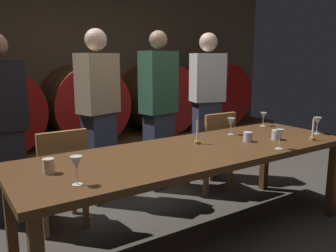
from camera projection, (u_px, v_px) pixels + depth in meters
ground_plane at (197, 241)px, 2.79m from camera, size 9.32×9.32×0.00m
back_wall at (70, 62)px, 4.92m from camera, size 7.17×0.24×2.80m
barrel_shelf at (88, 153)px, 4.70m from camera, size 6.46×0.90×0.37m
wine_barrel_center at (84, 103)px, 4.56m from camera, size 0.99×0.76×0.99m
wine_barrel_right at (158, 98)px, 5.18m from camera, size 0.99×0.76×0.99m
wine_barrel_far_right at (213, 94)px, 5.77m from camera, size 0.99×0.76×0.99m
dining_table at (194, 157)px, 2.75m from camera, size 2.78×0.92×0.74m
chair_left at (61, 175)px, 2.91m from camera, size 0.40×0.40×0.88m
chair_right at (213, 147)px, 3.80m from camera, size 0.41×0.41×0.88m
guest_far_left at (3, 129)px, 3.00m from camera, size 0.40×0.28×1.66m
guest_center_left at (99, 115)px, 3.44m from camera, size 0.43×0.34×1.73m
guest_center_right at (159, 110)px, 3.81m from camera, size 0.42×0.30×1.74m
guest_far_right at (207, 105)px, 4.18m from camera, size 0.43×0.33×1.74m
candle_left at (197, 137)px, 2.90m from camera, size 0.05×0.05×0.22m
candle_right at (313, 134)px, 3.02m from camera, size 0.05×0.05×0.21m
wine_glass_far_left at (76, 164)px, 1.94m from camera, size 0.07×0.07×0.17m
wine_glass_left at (280, 135)px, 2.73m from camera, size 0.06×0.06×0.16m
wine_glass_center at (231, 123)px, 3.24m from camera, size 0.07×0.07×0.16m
wine_glass_right at (263, 116)px, 3.64m from camera, size 0.07×0.07×0.15m
wine_glass_far_right at (317, 122)px, 3.26m from camera, size 0.07×0.07×0.16m
cup_left at (49, 166)px, 2.16m from camera, size 0.07×0.07×0.10m
cup_center at (248, 137)px, 2.98m from camera, size 0.08×0.08×0.08m
cup_right at (276, 135)px, 3.05m from camera, size 0.08×0.08×0.09m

